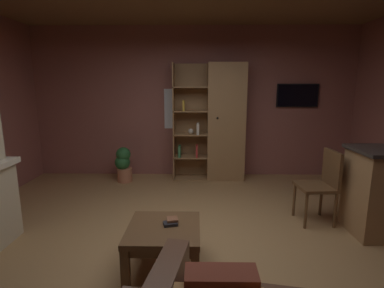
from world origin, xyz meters
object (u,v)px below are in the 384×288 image
object	(u,v)px
bookshelf_cabinet	(221,123)
potted_floor_plant	(123,164)
coffee_table	(164,235)
dining_chair	(322,181)
wall_mounted_tv	(297,95)
table_book_0	(170,224)
table_book_1	(172,219)

from	to	relation	value
bookshelf_cabinet	potted_floor_plant	distance (m)	1.91
bookshelf_cabinet	coffee_table	size ratio (longest dim) A/B	3.14
dining_chair	coffee_table	bearing A→B (deg)	-151.78
potted_floor_plant	wall_mounted_tv	distance (m)	3.42
coffee_table	potted_floor_plant	distance (m)	2.75
dining_chair	wall_mounted_tv	xyz separation A→B (m)	(0.30, 1.98, 1.00)
bookshelf_cabinet	wall_mounted_tv	xyz separation A→B (m)	(1.42, 0.21, 0.49)
dining_chair	bookshelf_cabinet	bearing A→B (deg)	122.30
bookshelf_cabinet	table_book_0	distance (m)	2.88
bookshelf_cabinet	dining_chair	size ratio (longest dim) A/B	2.28
bookshelf_cabinet	table_book_0	size ratio (longest dim) A/B	16.31
bookshelf_cabinet	coffee_table	distance (m)	2.95
coffee_table	wall_mounted_tv	bearing A→B (deg)	54.03
coffee_table	potted_floor_plant	size ratio (longest dim) A/B	1.07
table_book_0	potted_floor_plant	distance (m)	2.75
dining_chair	potted_floor_plant	distance (m)	3.28
coffee_table	table_book_0	world-z (taller)	table_book_0
table_book_0	wall_mounted_tv	xyz separation A→B (m)	(2.10, 2.95, 1.10)
coffee_table	table_book_1	world-z (taller)	table_book_1
bookshelf_cabinet	wall_mounted_tv	world-z (taller)	bookshelf_cabinet
dining_chair	wall_mounted_tv	distance (m)	2.24
potted_floor_plant	table_book_1	bearing A→B (deg)	-66.33
table_book_1	wall_mounted_tv	distance (m)	3.74
table_book_0	wall_mounted_tv	world-z (taller)	wall_mounted_tv
dining_chair	table_book_0	bearing A→B (deg)	-151.86
bookshelf_cabinet	potted_floor_plant	size ratio (longest dim) A/B	3.35
bookshelf_cabinet	potted_floor_plant	xyz separation A→B (m)	(-1.76, -0.21, -0.71)
bookshelf_cabinet	dining_chair	distance (m)	2.15
table_book_1	dining_chair	distance (m)	2.02
coffee_table	table_book_1	bearing A→B (deg)	43.11
potted_floor_plant	coffee_table	bearing A→B (deg)	-68.34
coffee_table	potted_floor_plant	xyz separation A→B (m)	(-1.02, 2.56, -0.01)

